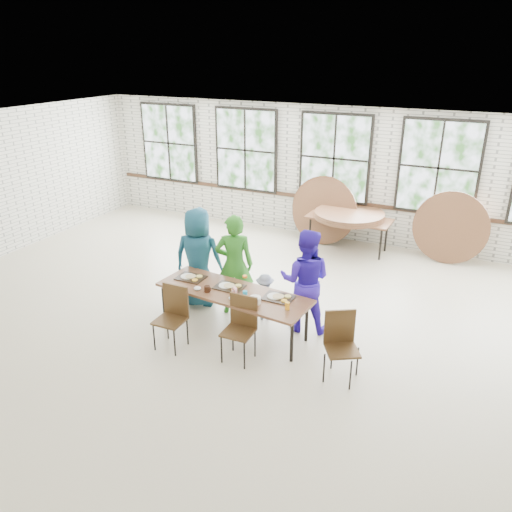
# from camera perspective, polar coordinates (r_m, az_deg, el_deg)

# --- Properties ---
(room) EXTENTS (12.00, 12.00, 12.00)m
(room) POSITION_cam_1_polar(r_m,az_deg,el_deg) (11.39, 8.95, 10.76)
(room) COLOR beige
(room) RESTS_ON ground
(dining_table) EXTENTS (2.47, 1.03, 0.74)m
(dining_table) POSITION_cam_1_polar(r_m,az_deg,el_deg) (7.57, -2.60, -4.42)
(dining_table) COLOR brown
(dining_table) RESTS_ON ground
(chair_near_left) EXTENTS (0.43, 0.41, 0.95)m
(chair_near_left) POSITION_cam_1_polar(r_m,az_deg,el_deg) (7.47, -9.46, -6.25)
(chair_near_left) COLOR #442E16
(chair_near_left) RESTS_ON ground
(chair_near_right) EXTENTS (0.43, 0.42, 0.95)m
(chair_near_right) POSITION_cam_1_polar(r_m,az_deg,el_deg) (7.10, -1.72, -7.60)
(chair_near_right) COLOR #442E16
(chair_near_right) RESTS_ON ground
(chair_spare) EXTENTS (0.57, 0.56, 0.95)m
(chair_spare) POSITION_cam_1_polar(r_m,az_deg,el_deg) (6.81, 9.65, -9.37)
(chair_spare) COLOR #442E16
(chair_spare) RESTS_ON ground
(adult_teal) EXTENTS (0.94, 0.72, 1.73)m
(adult_teal) POSITION_cam_1_polar(r_m,az_deg,el_deg) (8.47, -6.59, -0.17)
(adult_teal) COLOR #19515F
(adult_teal) RESTS_ON ground
(adult_green) EXTENTS (0.74, 0.63, 1.72)m
(adult_green) POSITION_cam_1_polar(r_m,az_deg,el_deg) (8.15, -2.48, -1.02)
(adult_green) COLOR #28711E
(adult_green) RESTS_ON ground
(toddler) EXTENTS (0.59, 0.48, 0.79)m
(toddler) POSITION_cam_1_polar(r_m,az_deg,el_deg) (8.13, 1.02, -4.69)
(toddler) COLOR #162646
(toddler) RESTS_ON ground
(adult_blue) EXTENTS (0.92, 0.78, 1.66)m
(adult_blue) POSITION_cam_1_polar(r_m,az_deg,el_deg) (7.71, 5.65, -2.80)
(adult_blue) COLOR #321AB6
(adult_blue) RESTS_ON ground
(storage_table) EXTENTS (1.83, 0.81, 0.74)m
(storage_table) POSITION_cam_1_polar(r_m,az_deg,el_deg) (11.01, 10.56, 4.06)
(storage_table) COLOR brown
(storage_table) RESTS_ON ground
(tabletop_clutter) EXTENTS (2.03, 0.58, 0.11)m
(tabletop_clutter) POSITION_cam_1_polar(r_m,az_deg,el_deg) (7.49, -2.33, -4.06)
(tabletop_clutter) COLOR black
(tabletop_clutter) RESTS_ON dining_table
(round_tops_stacked) EXTENTS (1.50, 1.50, 0.13)m
(round_tops_stacked) POSITION_cam_1_polar(r_m,az_deg,el_deg) (10.97, 10.60, 4.64)
(round_tops_stacked) COLOR brown
(round_tops_stacked) RESTS_ON storage_table
(round_tops_leaning) EXTENTS (4.24, 0.43, 1.49)m
(round_tops_leaning) POSITION_cam_1_polar(r_m,az_deg,el_deg) (11.19, 12.13, 4.51)
(round_tops_leaning) COLOR brown
(round_tops_leaning) RESTS_ON ground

